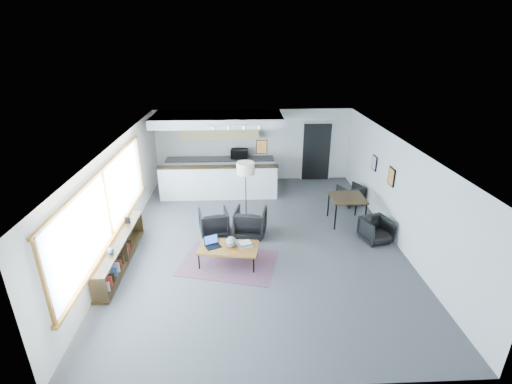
{
  "coord_description": "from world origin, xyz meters",
  "views": [
    {
      "loc": [
        -0.48,
        -8.53,
        4.92
      ],
      "look_at": [
        -0.08,
        0.4,
        1.18
      ],
      "focal_mm": 26.0,
      "sensor_mm": 36.0,
      "label": 1
    }
  ],
  "objects_px": {
    "floor_lamp": "(246,170)",
    "microwave": "(239,153)",
    "ceramic_pot": "(231,242)",
    "book_stack": "(245,244)",
    "coffee_table": "(228,248)",
    "dining_chair_far": "(351,195)",
    "laptop": "(212,243)",
    "armchair_right": "(250,221)",
    "dining_chair_near": "(376,231)",
    "armchair_left": "(214,221)",
    "dining_table": "(347,199)"
  },
  "relations": [
    {
      "from": "floor_lamp",
      "to": "microwave",
      "type": "height_order",
      "value": "floor_lamp"
    },
    {
      "from": "ceramic_pot",
      "to": "book_stack",
      "type": "xyz_separation_m",
      "value": [
        0.32,
        0.04,
        -0.08
      ]
    },
    {
      "from": "coffee_table",
      "to": "dining_chair_far",
      "type": "height_order",
      "value": "dining_chair_far"
    },
    {
      "from": "laptop",
      "to": "book_stack",
      "type": "relative_size",
      "value": 1.09
    },
    {
      "from": "dining_chair_far",
      "to": "armchair_right",
      "type": "bearing_deg",
      "value": 6.24
    },
    {
      "from": "armchair_right",
      "to": "dining_chair_near",
      "type": "bearing_deg",
      "value": -177.07
    },
    {
      "from": "armchair_left",
      "to": "ceramic_pot",
      "type": "bearing_deg",
      "value": 98.16
    },
    {
      "from": "dining_chair_near",
      "to": "laptop",
      "type": "bearing_deg",
      "value": 173.68
    },
    {
      "from": "dining_table",
      "to": "dining_chair_far",
      "type": "xyz_separation_m",
      "value": [
        0.49,
        1.26,
        -0.43
      ]
    },
    {
      "from": "floor_lamp",
      "to": "dining_table",
      "type": "distance_m",
      "value": 2.97
    },
    {
      "from": "coffee_table",
      "to": "book_stack",
      "type": "bearing_deg",
      "value": 14.71
    },
    {
      "from": "floor_lamp",
      "to": "microwave",
      "type": "distance_m",
      "value": 3.04
    },
    {
      "from": "dining_table",
      "to": "microwave",
      "type": "bearing_deg",
      "value": 132.54
    },
    {
      "from": "dining_chair_near",
      "to": "dining_table",
      "type": "bearing_deg",
      "value": 97.27
    },
    {
      "from": "laptop",
      "to": "microwave",
      "type": "bearing_deg",
      "value": 58.29
    },
    {
      "from": "dining_chair_far",
      "to": "laptop",
      "type": "bearing_deg",
      "value": 13.43
    },
    {
      "from": "coffee_table",
      "to": "armchair_left",
      "type": "bearing_deg",
      "value": 115.5
    },
    {
      "from": "armchair_left",
      "to": "dining_table",
      "type": "relative_size",
      "value": 0.8
    },
    {
      "from": "coffee_table",
      "to": "laptop",
      "type": "relative_size",
      "value": 3.44
    },
    {
      "from": "armchair_left",
      "to": "dining_table",
      "type": "distance_m",
      "value": 3.78
    },
    {
      "from": "book_stack",
      "to": "dining_table",
      "type": "distance_m",
      "value": 3.49
    },
    {
      "from": "floor_lamp",
      "to": "dining_table",
      "type": "bearing_deg",
      "value": -5.67
    },
    {
      "from": "ceramic_pot",
      "to": "armchair_left",
      "type": "distance_m",
      "value": 1.53
    },
    {
      "from": "microwave",
      "to": "coffee_table",
      "type": "bearing_deg",
      "value": -86.85
    },
    {
      "from": "coffee_table",
      "to": "dining_chair_near",
      "type": "relative_size",
      "value": 2.44
    },
    {
      "from": "ceramic_pot",
      "to": "armchair_right",
      "type": "distance_m",
      "value": 1.45
    },
    {
      "from": "laptop",
      "to": "dining_table",
      "type": "height_order",
      "value": "dining_table"
    },
    {
      "from": "ceramic_pot",
      "to": "laptop",
      "type": "bearing_deg",
      "value": 170.72
    },
    {
      "from": "book_stack",
      "to": "dining_chair_far",
      "type": "height_order",
      "value": "dining_chair_far"
    },
    {
      "from": "ceramic_pot",
      "to": "dining_table",
      "type": "height_order",
      "value": "dining_table"
    },
    {
      "from": "coffee_table",
      "to": "ceramic_pot",
      "type": "xyz_separation_m",
      "value": [
        0.07,
        0.0,
        0.16
      ]
    },
    {
      "from": "coffee_table",
      "to": "microwave",
      "type": "xyz_separation_m",
      "value": [
        0.28,
        5.25,
        0.72
      ]
    },
    {
      "from": "floor_lamp",
      "to": "armchair_left",
      "type": "bearing_deg",
      "value": -137.58
    },
    {
      "from": "ceramic_pot",
      "to": "armchair_left",
      "type": "xyz_separation_m",
      "value": [
        -0.5,
        1.43,
        -0.19
      ]
    },
    {
      "from": "book_stack",
      "to": "dining_chair_far",
      "type": "distance_m",
      "value": 4.66
    },
    {
      "from": "laptop",
      "to": "book_stack",
      "type": "distance_m",
      "value": 0.77
    },
    {
      "from": "dining_chair_far",
      "to": "microwave",
      "type": "distance_m",
      "value": 4.14
    },
    {
      "from": "laptop",
      "to": "armchair_right",
      "type": "bearing_deg",
      "value": 29.69
    },
    {
      "from": "dining_chair_near",
      "to": "dining_chair_far",
      "type": "relative_size",
      "value": 1.01
    },
    {
      "from": "laptop",
      "to": "microwave",
      "type": "relative_size",
      "value": 0.71
    },
    {
      "from": "dining_chair_near",
      "to": "microwave",
      "type": "height_order",
      "value": "microwave"
    },
    {
      "from": "dining_table",
      "to": "dining_chair_far",
      "type": "height_order",
      "value": "dining_table"
    },
    {
      "from": "book_stack",
      "to": "armchair_left",
      "type": "relative_size",
      "value": 0.51
    },
    {
      "from": "armchair_left",
      "to": "microwave",
      "type": "bearing_deg",
      "value": -111.63
    },
    {
      "from": "book_stack",
      "to": "dining_chair_near",
      "type": "height_order",
      "value": "dining_chair_near"
    },
    {
      "from": "laptop",
      "to": "dining_chair_near",
      "type": "xyz_separation_m",
      "value": [
        4.17,
        0.8,
        -0.22
      ]
    },
    {
      "from": "laptop",
      "to": "dining_table",
      "type": "relative_size",
      "value": 0.45
    },
    {
      "from": "dining_chair_near",
      "to": "microwave",
      "type": "xyz_separation_m",
      "value": [
        -3.51,
        4.37,
        0.83
      ]
    },
    {
      "from": "dining_chair_near",
      "to": "dining_chair_far",
      "type": "xyz_separation_m",
      "value": [
        0.0,
        2.33,
        -0.0
      ]
    },
    {
      "from": "armchair_right",
      "to": "dining_chair_near",
      "type": "relative_size",
      "value": 1.37
    }
  ]
}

